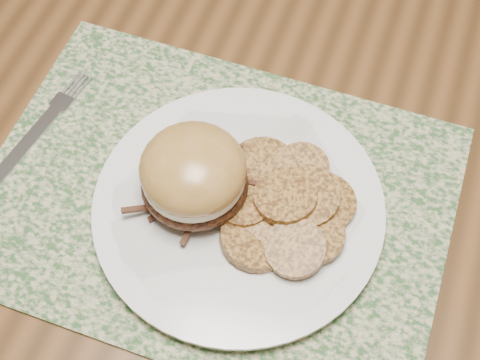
% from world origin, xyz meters
% --- Properties ---
extents(ground, '(3.50, 3.50, 0.00)m').
position_xyz_m(ground, '(0.00, 0.00, 0.00)').
color(ground, brown).
rests_on(ground, ground).
extents(dining_table, '(1.50, 0.90, 0.75)m').
position_xyz_m(dining_table, '(0.00, 0.00, 0.67)').
color(dining_table, brown).
rests_on(dining_table, ground).
extents(placemat, '(0.45, 0.33, 0.00)m').
position_xyz_m(placemat, '(-0.21, -0.21, 0.75)').
color(placemat, '#31552B').
rests_on(placemat, dining_table).
extents(dinner_plate, '(0.26, 0.26, 0.02)m').
position_xyz_m(dinner_plate, '(-0.19, -0.22, 0.76)').
color(dinner_plate, white).
rests_on(dinner_plate, placemat).
extents(pork_sandwich, '(0.13, 0.12, 0.08)m').
position_xyz_m(pork_sandwich, '(-0.23, -0.22, 0.81)').
color(pork_sandwich, black).
rests_on(pork_sandwich, dinner_plate).
extents(roasted_potatoes, '(0.16, 0.16, 0.03)m').
position_xyz_m(roasted_potatoes, '(-0.15, -0.21, 0.78)').
color(roasted_potatoes, olive).
rests_on(roasted_potatoes, dinner_plate).
extents(fork, '(0.04, 0.18, 0.00)m').
position_xyz_m(fork, '(-0.41, -0.20, 0.76)').
color(fork, silver).
rests_on(fork, placemat).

